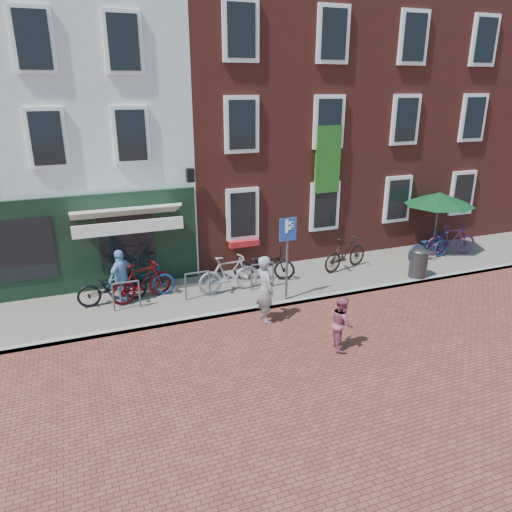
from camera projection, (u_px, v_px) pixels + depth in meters
name	position (u px, v px, depth m)	size (l,w,h in m)	color
ground	(261.00, 310.00, 13.42)	(80.00, 80.00, 0.00)	brown
sidewalk	(274.00, 284.00, 15.06)	(24.00, 3.00, 0.10)	slate
building_stucco	(50.00, 130.00, 16.37)	(8.00, 8.00, 9.00)	silver
building_brick_mid	(244.00, 111.00, 18.56)	(6.00, 8.00, 10.00)	maroon
building_brick_right	(375.00, 108.00, 20.58)	(6.00, 8.00, 10.00)	maroon
filler_right	(490.00, 117.00, 22.94)	(7.00, 8.00, 9.00)	maroon
litter_bin	(419.00, 261.00, 15.33)	(0.57, 0.57, 1.04)	#363638
parking_sign	(287.00, 244.00, 13.32)	(0.50, 0.08, 2.43)	#4C4C4F
parasol	(439.00, 196.00, 17.16)	(2.50, 2.50, 2.33)	#4C4C4F
woman	(265.00, 289.00, 12.53)	(0.67, 0.44, 1.83)	gray
boy	(342.00, 323.00, 11.29)	(0.64, 0.50, 1.32)	#9D445A
cafe_person	(122.00, 277.00, 13.39)	(0.93, 0.39, 1.59)	#77A1CA
bicycle_0	(112.00, 286.00, 13.49)	(0.68, 1.94, 1.02)	black
bicycle_1	(142.00, 281.00, 13.67)	(0.53, 1.88, 1.13)	#590509
bicycle_2	(141.00, 280.00, 13.90)	(0.68, 1.94, 1.02)	navy
bicycle_3	(229.00, 274.00, 14.21)	(0.53, 1.88, 1.13)	gray
bicycle_4	(264.00, 264.00, 15.12)	(0.68, 1.94, 1.02)	black
bicycle_5	(345.00, 253.00, 15.95)	(0.53, 1.88, 1.13)	black
bicycle_6	(428.00, 246.00, 16.85)	(0.68, 1.94, 1.02)	navy
bicycle_7	(451.00, 240.00, 17.32)	(0.53, 1.88, 1.13)	#4F1D48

